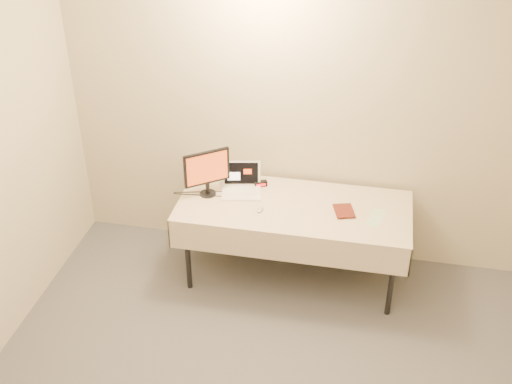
% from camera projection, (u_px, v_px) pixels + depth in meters
% --- Properties ---
extents(back_wall, '(4.00, 0.10, 2.70)m').
position_uv_depth(back_wall, '(305.00, 112.00, 5.18)').
color(back_wall, beige).
rests_on(back_wall, ground).
extents(table, '(1.86, 0.81, 0.74)m').
position_uv_depth(table, '(294.00, 212.00, 5.16)').
color(table, black).
rests_on(table, ground).
extents(laptop, '(0.37, 0.36, 0.21)m').
position_uv_depth(laptop, '(241.00, 185.00, 5.29)').
color(laptop, white).
rests_on(laptop, table).
extents(monitor, '(0.32, 0.25, 0.40)m').
position_uv_depth(monitor, '(207.00, 170.00, 5.14)').
color(monitor, black).
rests_on(monitor, table).
extents(book, '(0.15, 0.06, 0.20)m').
position_uv_depth(book, '(336.00, 202.00, 4.99)').
color(book, maroon).
rests_on(book, table).
extents(alarm_clock, '(0.12, 0.09, 0.04)m').
position_uv_depth(alarm_clock, '(261.00, 184.00, 5.37)').
color(alarm_clock, black).
rests_on(alarm_clock, table).
extents(clicker, '(0.06, 0.10, 0.02)m').
position_uv_depth(clicker, '(260.00, 209.00, 5.06)').
color(clicker, '#BABABD').
rests_on(clicker, table).
extents(paper_form, '(0.15, 0.28, 0.00)m').
position_uv_depth(paper_form, '(376.00, 218.00, 4.98)').
color(paper_form, '#B4D5A9').
rests_on(paper_form, table).
extents(usb_dongle, '(0.06, 0.03, 0.01)m').
position_uv_depth(usb_dongle, '(206.00, 196.00, 5.23)').
color(usb_dongle, black).
rests_on(usb_dongle, table).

